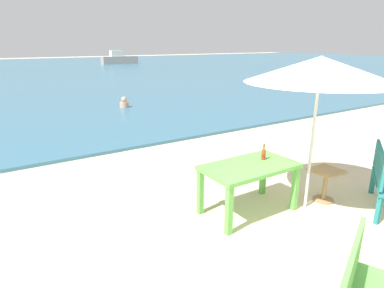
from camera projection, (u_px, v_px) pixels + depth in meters
The scene contains 9 objects.
ground_plane at pixel (327, 246), 4.20m from camera, with size 120.00×120.00×0.00m, color beige.
sea_water at pixel (24, 72), 28.33m from camera, with size 120.00×50.00×0.08m, color #386B84.
picnic_table_green at pixel (249, 172), 4.88m from camera, with size 1.40×0.80×0.76m.
beer_bottle_amber at pixel (264, 154), 5.03m from camera, with size 0.07×0.07×0.26m.
patio_umbrella at pixel (320, 70), 4.58m from camera, with size 2.10×2.10×2.30m.
side_table_wood at pixel (326, 181), 5.31m from camera, with size 0.44×0.44×0.54m.
bench_teal_center at pixel (384, 176), 5.01m from camera, with size 1.20×0.96×0.95m.
swimmer_person at pixel (124, 103), 12.67m from camera, with size 0.34×0.34×0.41m.
boat_tanker at pixel (119, 59), 37.92m from camera, with size 4.12×1.12×1.50m.
Camera 1 is at (-3.41, -2.13, 2.48)m, focal length 30.93 mm.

